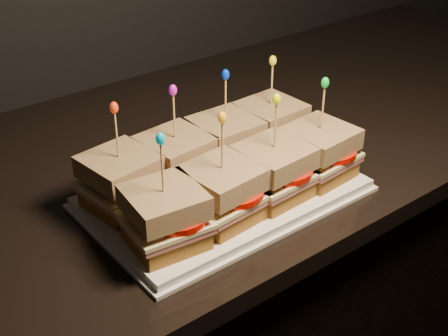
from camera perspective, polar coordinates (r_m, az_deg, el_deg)
granite_slab at (r=1.01m, az=-13.94°, el=-2.83°), size 2.52×0.70×0.03m
platter at (r=0.95m, az=0.00°, el=-2.39°), size 0.40×0.25×0.02m
platter_rim at (r=0.95m, az=0.00°, el=-2.69°), size 0.41×0.26×0.01m
sandwich_0_bread_bot at (r=0.91m, az=-9.24°, el=-2.67°), size 0.10×0.10×0.03m
sandwich_0_ham at (r=0.91m, az=-9.33°, el=-1.78°), size 0.11×0.11×0.01m
sandwich_0_cheese at (r=0.90m, az=-9.37°, el=-1.40°), size 0.12×0.11×0.01m
sandwich_0_tomato at (r=0.90m, az=-8.55°, el=-0.91°), size 0.09×0.09×0.01m
sandwich_0_bread_top at (r=0.89m, az=-9.52°, el=0.13°), size 0.11×0.11×0.03m
sandwich_0_pick at (r=0.87m, az=-9.77°, el=2.76°), size 0.00×0.00×0.09m
sandwich_0_frill at (r=0.85m, az=-10.03°, el=5.46°), size 0.01×0.01×0.02m
sandwich_1_bread_bot at (r=0.95m, az=-4.34°, el=-0.78°), size 0.10×0.10×0.03m
sandwich_1_ham at (r=0.95m, az=-4.38°, el=0.09°), size 0.11×0.11×0.01m
sandwich_1_cheese at (r=0.94m, az=-4.39°, el=0.46°), size 0.11×0.11×0.01m
sandwich_1_tomato at (r=0.94m, az=-3.60°, el=0.93°), size 0.09×0.09×0.01m
sandwich_1_bread_top at (r=0.93m, az=-4.46°, el=1.95°), size 0.10×0.10×0.03m
sandwich_1_pick at (r=0.91m, az=-4.57°, el=4.50°), size 0.00×0.00×0.09m
sandwich_1_frill at (r=0.89m, az=-4.69°, el=7.11°), size 0.01×0.01×0.02m
sandwich_2_bread_bot at (r=1.00m, az=0.13°, el=0.95°), size 0.09×0.09×0.03m
sandwich_2_ham at (r=0.99m, az=0.14°, el=1.79°), size 0.10×0.10×0.01m
sandwich_2_cheese at (r=0.99m, az=0.14°, el=2.15°), size 0.11×0.10×0.01m
sandwich_2_tomato at (r=0.99m, az=0.90°, el=2.60°), size 0.09×0.09×0.01m
sandwich_2_bread_top at (r=0.98m, az=0.14°, el=3.59°), size 0.10×0.10×0.03m
sandwich_2_pick at (r=0.96m, az=0.14°, el=6.04°), size 0.00×0.00×0.09m
sandwich_2_frill at (r=0.94m, az=0.14°, el=8.54°), size 0.01×0.01×0.02m
sandwich_3_bread_bot at (r=1.06m, az=4.18°, el=2.51°), size 0.10×0.10×0.03m
sandwich_3_ham at (r=1.05m, az=4.21°, el=3.32°), size 0.10×0.10×0.01m
sandwich_3_cheese at (r=1.05m, az=4.23°, el=3.66°), size 0.11×0.10×0.01m
sandwich_3_tomato at (r=1.05m, az=4.95°, el=4.09°), size 0.09×0.09×0.01m
sandwich_3_bread_top at (r=1.03m, az=4.29°, el=5.04°), size 0.10×0.10×0.03m
sandwich_3_pick at (r=1.01m, az=4.38°, el=7.39°), size 0.00×0.00×0.09m
sandwich_3_frill at (r=1.00m, az=4.49°, el=9.77°), size 0.01×0.01×0.02m
sandwich_4_bread_bot at (r=0.83m, az=-5.33°, el=-6.06°), size 0.10×0.10×0.03m
sandwich_4_ham at (r=0.82m, az=-5.38°, el=-5.12°), size 0.11×0.11×0.01m
sandwich_4_cheese at (r=0.82m, az=-5.41°, el=-4.72°), size 0.11×0.11×0.01m
sandwich_4_tomato at (r=0.82m, az=-4.49°, el=-4.19°), size 0.09×0.09×0.01m
sandwich_4_bread_top at (r=0.80m, az=-5.50°, el=-3.09°), size 0.10×0.10×0.03m
sandwich_4_pick at (r=0.78m, az=-5.67°, el=-0.27°), size 0.00×0.00×0.09m
sandwich_4_frill at (r=0.76m, az=-5.84°, el=2.66°), size 0.01×0.01×0.02m
sandwich_5_bread_bot at (r=0.88m, az=-0.15°, el=-3.81°), size 0.10×0.10×0.03m
sandwich_5_ham at (r=0.87m, az=-0.16°, el=-2.90°), size 0.11×0.11×0.01m
sandwich_5_cheese at (r=0.86m, az=-0.16°, el=-2.51°), size 0.11×0.11×0.01m
sandwich_5_tomato at (r=0.86m, az=0.72°, el=-1.99°), size 0.09×0.09×0.01m
sandwich_5_bread_top at (r=0.85m, az=-0.16°, el=-0.92°), size 0.10×0.10×0.03m
sandwich_5_pick at (r=0.83m, az=-0.16°, el=1.80°), size 0.00×0.00×0.09m
sandwich_5_frill at (r=0.80m, az=-0.17°, el=4.61°), size 0.01×0.01×0.02m
sandwich_6_bread_bot at (r=0.93m, az=4.46°, el=-1.77°), size 0.10×0.10×0.03m
sandwich_6_ham at (r=0.92m, az=4.50°, el=-0.89°), size 0.11×0.10×0.01m
sandwich_6_cheese at (r=0.92m, az=4.52°, el=-0.51°), size 0.11×0.10×0.01m
sandwich_6_tomato at (r=0.92m, az=5.35°, el=-0.03°), size 0.09×0.09×0.01m
sandwich_6_bread_top at (r=0.90m, az=4.59°, el=1.01°), size 0.10×0.10×0.03m
sandwich_6_pick at (r=0.88m, az=4.71°, el=3.62°), size 0.00×0.00×0.09m
sandwich_6_frill at (r=0.86m, az=4.84°, el=6.29°), size 0.01×0.01×0.02m
sandwich_7_bread_bot at (r=0.99m, az=8.55°, el=0.05°), size 0.10×0.10×0.03m
sandwich_7_ham at (r=0.98m, az=8.63°, el=0.90°), size 0.11×0.10×0.01m
sandwich_7_cheese at (r=0.97m, az=8.66°, el=1.26°), size 0.11×0.11×0.01m
sandwich_7_tomato at (r=0.98m, az=9.44°, el=1.71°), size 0.09×0.09×0.01m
sandwich_7_bread_top at (r=0.96m, az=8.79°, el=2.71°), size 0.10×0.10×0.03m
sandwich_7_pick at (r=0.94m, az=9.01°, el=5.19°), size 0.00×0.00×0.09m
sandwich_7_frill at (r=0.92m, az=9.23°, el=7.71°), size 0.01×0.01×0.02m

